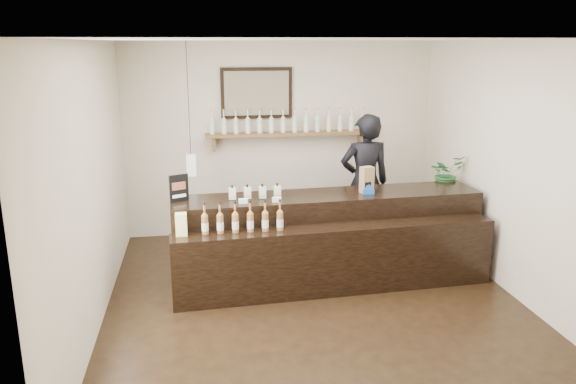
# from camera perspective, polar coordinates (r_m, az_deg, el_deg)

# --- Properties ---
(ground) EXTENTS (5.00, 5.00, 0.00)m
(ground) POSITION_cam_1_polar(r_m,az_deg,el_deg) (6.34, 2.68, -11.01)
(ground) COLOR black
(ground) RESTS_ON ground
(room_shell) EXTENTS (5.00, 5.00, 5.00)m
(room_shell) POSITION_cam_1_polar(r_m,az_deg,el_deg) (5.81, 2.88, 4.28)
(room_shell) COLOR beige
(room_shell) RESTS_ON ground
(back_wall_decor) EXTENTS (2.66, 0.96, 1.69)m
(back_wall_decor) POSITION_cam_1_polar(r_m,az_deg,el_deg) (8.09, -1.61, 7.66)
(back_wall_decor) COLOR brown
(back_wall_decor) RESTS_ON ground
(counter) EXTENTS (3.72, 1.16, 1.20)m
(counter) POSITION_cam_1_polar(r_m,az_deg,el_deg) (6.72, 4.22, -5.02)
(counter) COLOR black
(counter) RESTS_ON ground
(promo_sign) EXTENTS (0.21, 0.11, 0.31)m
(promo_sign) POSITION_cam_1_polar(r_m,az_deg,el_deg) (6.44, -11.02, 0.39)
(promo_sign) COLOR black
(promo_sign) RESTS_ON counter
(paper_bag) EXTENTS (0.17, 0.15, 0.32)m
(paper_bag) POSITION_cam_1_polar(r_m,az_deg,el_deg) (6.76, 8.01, 1.23)
(paper_bag) COLOR #946A47
(paper_bag) RESTS_ON counter
(tape_dispenser) EXTENTS (0.14, 0.07, 0.11)m
(tape_dispenser) POSITION_cam_1_polar(r_m,az_deg,el_deg) (6.73, 8.18, 0.16)
(tape_dispenser) COLOR #1850AC
(tape_dispenser) RESTS_ON counter
(side_cabinet) EXTENTS (0.58, 0.70, 0.88)m
(side_cabinet) POSITION_cam_1_polar(r_m,az_deg,el_deg) (7.83, 15.42, -3.00)
(side_cabinet) COLOR brown
(side_cabinet) RESTS_ON ground
(potted_plant) EXTENTS (0.54, 0.51, 0.48)m
(potted_plant) POSITION_cam_1_polar(r_m,az_deg,el_deg) (7.65, 15.77, 1.84)
(potted_plant) COLOR #27632F
(potted_plant) RESTS_ON side_cabinet
(shopkeeper) EXTENTS (0.78, 0.52, 2.12)m
(shopkeeper) POSITION_cam_1_polar(r_m,az_deg,el_deg) (7.66, 7.82, 1.85)
(shopkeeper) COLOR black
(shopkeeper) RESTS_ON ground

